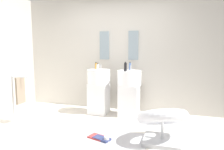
# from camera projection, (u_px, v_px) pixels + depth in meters

# --- Properties ---
(ground_plane) EXTENTS (4.80, 3.60, 0.04)m
(ground_plane) POSITION_uv_depth(u_px,v_px,m) (94.00, 137.00, 3.49)
(ground_plane) COLOR silver
(rear_partition) EXTENTS (4.80, 0.10, 2.60)m
(rear_partition) POSITION_uv_depth(u_px,v_px,m) (119.00, 54.00, 4.89)
(rear_partition) COLOR beige
(rear_partition) RESTS_ON ground_plane
(pedestal_sink_left) EXTENTS (0.50, 0.50, 1.07)m
(pedestal_sink_left) POSITION_uv_depth(u_px,v_px,m) (99.00, 89.00, 4.64)
(pedestal_sink_left) COLOR white
(pedestal_sink_left) RESTS_ON ground_plane
(pedestal_sink_right) EXTENTS (0.50, 0.50, 1.07)m
(pedestal_sink_right) POSITION_uv_depth(u_px,v_px,m) (129.00, 91.00, 4.44)
(pedestal_sink_right) COLOR white
(pedestal_sink_right) RESTS_ON ground_plane
(vanity_mirror_left) EXTENTS (0.22, 0.03, 0.64)m
(vanity_mirror_left) POSITION_uv_depth(u_px,v_px,m) (104.00, 45.00, 4.89)
(vanity_mirror_left) COLOR #8C9EA8
(vanity_mirror_right) EXTENTS (0.22, 0.03, 0.64)m
(vanity_mirror_right) POSITION_uv_depth(u_px,v_px,m) (133.00, 45.00, 4.70)
(vanity_mirror_right) COLOR #8C9EA8
(lounge_chair) EXTENTS (1.01, 1.01, 0.65)m
(lounge_chair) POSITION_uv_depth(u_px,v_px,m) (162.00, 121.00, 3.20)
(lounge_chair) COLOR #B7BABF
(lounge_chair) RESTS_ON ground_plane
(towel_rack) EXTENTS (0.37, 0.22, 0.95)m
(towel_rack) POSITION_uv_depth(u_px,v_px,m) (19.00, 91.00, 3.96)
(towel_rack) COLOR #B7BABF
(towel_rack) RESTS_ON ground_plane
(area_rug) EXTENTS (1.10, 0.71, 0.01)m
(area_rug) POSITION_uv_depth(u_px,v_px,m) (112.00, 139.00, 3.35)
(area_rug) COLOR #B2B2B7
(area_rug) RESTS_ON ground_plane
(magazine_red) EXTENTS (0.32, 0.27, 0.02)m
(magazine_red) POSITION_uv_depth(u_px,v_px,m) (97.00, 137.00, 3.40)
(magazine_red) COLOR #B73838
(magazine_red) RESTS_ON area_rug
(magazine_navy) EXTENTS (0.31, 0.23, 0.03)m
(magazine_navy) POSITION_uv_depth(u_px,v_px,m) (102.00, 139.00, 3.32)
(magazine_navy) COLOR navy
(magazine_navy) RESTS_ON area_rug
(coffee_mug) EXTENTS (0.08, 0.08, 0.08)m
(coffee_mug) POSITION_uv_depth(u_px,v_px,m) (107.00, 139.00, 3.26)
(coffee_mug) COLOR white
(coffee_mug) RESTS_ON area_rug
(soap_bottle_clear) EXTENTS (0.05, 0.05, 0.15)m
(soap_bottle_clear) POSITION_uv_depth(u_px,v_px,m) (98.00, 67.00, 4.45)
(soap_bottle_clear) COLOR silver
(soap_bottle_clear) RESTS_ON pedestal_sink_left
(soap_bottle_blue) EXTENTS (0.04, 0.04, 0.17)m
(soap_bottle_blue) POSITION_uv_depth(u_px,v_px,m) (130.00, 66.00, 4.52)
(soap_bottle_blue) COLOR #4C72B7
(soap_bottle_blue) RESTS_ON pedestal_sink_right
(soap_bottle_amber) EXTENTS (0.05, 0.05, 0.15)m
(soap_bottle_amber) POSITION_uv_depth(u_px,v_px,m) (96.00, 66.00, 4.72)
(soap_bottle_amber) COLOR #C68C38
(soap_bottle_amber) RESTS_ON pedestal_sink_left
(soap_bottle_black) EXTENTS (0.06, 0.06, 0.19)m
(soap_bottle_black) POSITION_uv_depth(u_px,v_px,m) (125.00, 67.00, 4.26)
(soap_bottle_black) COLOR black
(soap_bottle_black) RESTS_ON pedestal_sink_right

